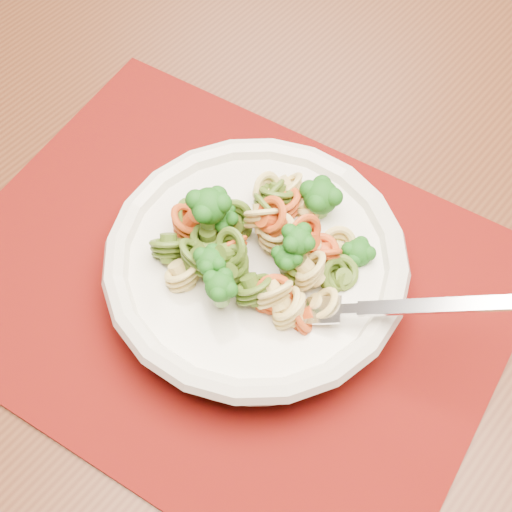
% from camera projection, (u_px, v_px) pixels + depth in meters
% --- Properties ---
extents(dining_table, '(1.45, 1.13, 0.79)m').
position_uv_depth(dining_table, '(274.00, 255.00, 0.73)').
color(dining_table, '#502A16').
rests_on(dining_table, ground).
extents(placemat, '(0.47, 0.38, 0.00)m').
position_uv_depth(placemat, '(225.00, 286.00, 0.57)').
color(placemat, '#5C1203').
rests_on(placemat, dining_table).
extents(pasta_bowl, '(0.24, 0.24, 0.04)m').
position_uv_depth(pasta_bowl, '(256.00, 264.00, 0.55)').
color(pasta_bowl, silver).
rests_on(pasta_bowl, placemat).
extents(pasta_broccoli_heap, '(0.20, 0.20, 0.06)m').
position_uv_depth(pasta_broccoli_heap, '(256.00, 252.00, 0.53)').
color(pasta_broccoli_heap, '#E4C170').
rests_on(pasta_broccoli_heap, pasta_bowl).
extents(fork, '(0.18, 0.08, 0.08)m').
position_uv_depth(fork, '(324.00, 310.00, 0.51)').
color(fork, silver).
rests_on(fork, pasta_bowl).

